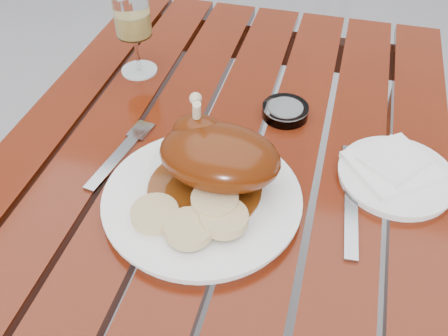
{
  "coord_description": "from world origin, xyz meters",
  "views": [
    {
      "loc": [
        0.18,
        -0.62,
        1.35
      ],
      "look_at": [
        0.02,
        -0.04,
        0.78
      ],
      "focal_mm": 40.0,
      "sensor_mm": 36.0,
      "label": 1
    }
  ],
  "objects_px": {
    "wine_glass": "(134,33)",
    "side_plate": "(396,176)",
    "table": "(219,282)",
    "ashtray": "(285,111)",
    "dinner_plate": "(202,200)"
  },
  "relations": [
    {
      "from": "table",
      "to": "ashtray",
      "type": "bearing_deg",
      "value": 60.22
    },
    {
      "from": "dinner_plate",
      "to": "wine_glass",
      "type": "relative_size",
      "value": 1.75
    },
    {
      "from": "wine_glass",
      "to": "ashtray",
      "type": "bearing_deg",
      "value": -12.75
    },
    {
      "from": "wine_glass",
      "to": "side_plate",
      "type": "relative_size",
      "value": 0.94
    },
    {
      "from": "side_plate",
      "to": "ashtray",
      "type": "bearing_deg",
      "value": 148.97
    },
    {
      "from": "table",
      "to": "side_plate",
      "type": "relative_size",
      "value": 6.17
    },
    {
      "from": "wine_glass",
      "to": "side_plate",
      "type": "xyz_separation_m",
      "value": [
        0.54,
        -0.2,
        -0.08
      ]
    },
    {
      "from": "ashtray",
      "to": "wine_glass",
      "type": "bearing_deg",
      "value": 167.25
    },
    {
      "from": "side_plate",
      "to": "ashtray",
      "type": "height_order",
      "value": "ashtray"
    },
    {
      "from": "dinner_plate",
      "to": "wine_glass",
      "type": "distance_m",
      "value": 0.43
    },
    {
      "from": "side_plate",
      "to": "table",
      "type": "bearing_deg",
      "value": -173.89
    },
    {
      "from": "dinner_plate",
      "to": "side_plate",
      "type": "height_order",
      "value": "dinner_plate"
    },
    {
      "from": "dinner_plate",
      "to": "wine_glass",
      "type": "bearing_deg",
      "value": 125.84
    },
    {
      "from": "side_plate",
      "to": "ashtray",
      "type": "relative_size",
      "value": 2.17
    },
    {
      "from": "table",
      "to": "dinner_plate",
      "type": "bearing_deg",
      "value": -88.53
    }
  ]
}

